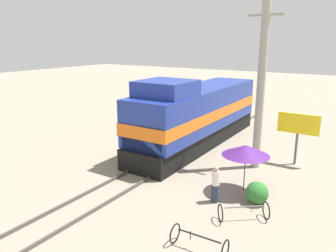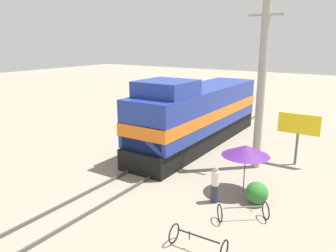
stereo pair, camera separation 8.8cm
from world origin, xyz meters
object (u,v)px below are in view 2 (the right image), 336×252
Objects in this scene: locomotive at (196,115)px; person_bystander at (215,183)px; bicycle_spare at (198,241)px; utility_pole at (261,84)px; billboard_sign at (299,127)px; vendor_umbrella at (246,150)px; bicycle at (243,212)px.

locomotive reaches higher than person_bystander.
locomotive reaches higher than bicycle_spare.
utility_pole reaches higher than bicycle_spare.
utility_pole reaches higher than billboard_sign.
person_bystander is at bearing -55.98° from locomotive.
locomotive is at bearing 160.04° from utility_pole.
locomotive is 8.23m from person_bystander.
person_bystander is (-0.70, -1.67, -1.13)m from vendor_umbrella.
vendor_umbrella is 2.14m from person_bystander.
bicycle is (0.88, -2.46, -1.66)m from vendor_umbrella.
bicycle is at bearing -50.85° from locomotive.
billboard_sign is at bearing -0.96° from locomotive.
billboard_sign is at bearing 42.22° from utility_pole.
vendor_umbrella is (0.53, -3.37, -2.63)m from utility_pole.
locomotive is 7.31m from vendor_umbrella.
locomotive is 5.65m from utility_pole.
bicycle is at bearing -76.33° from utility_pole.
bicycle is 1.01× the size of bicycle_spare.
locomotive is 11.78m from bicycle_spare.
utility_pole is 7.38m from bicycle.
bicycle_spare is at bearing -86.53° from vendor_umbrella.
utility_pole is 9.58m from bicycle_spare.
locomotive is 6.90× the size of bicycle.
vendor_umbrella reaches higher than bicycle_spare.
bicycle is at bearing -70.24° from vendor_umbrella.
vendor_umbrella is at bearing 67.26° from person_bystander.
bicycle_spare is (0.85, -8.52, -4.29)m from utility_pole.
billboard_sign reaches higher than bicycle.
utility_pole is at bearing 99.00° from vendor_umbrella.
billboard_sign is at bearing 76.02° from vendor_umbrella.
utility_pole is at bearing 88.10° from person_bystander.
bicycle is at bearing 166.42° from bicycle_spare.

